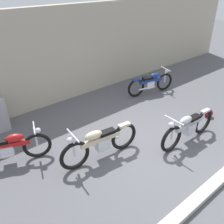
% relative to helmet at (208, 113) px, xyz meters
% --- Properties ---
extents(ground_plane, '(40.00, 40.00, 0.00)m').
position_rel_helmet_xyz_m(ground_plane, '(-2.53, 0.04, -0.13)').
color(ground_plane, '#56565B').
extents(building_wall, '(18.00, 0.30, 3.10)m').
position_rel_helmet_xyz_m(building_wall, '(-2.53, 4.02, 1.42)').
color(building_wall, '#B2A893').
rests_on(building_wall, ground_plane).
extents(curb_strip, '(18.00, 0.24, 0.12)m').
position_rel_helmet_xyz_m(curb_strip, '(-2.53, -1.66, -0.07)').
color(curb_strip, '#B7B2A8').
rests_on(curb_strip, ground_plane).
extents(helmet, '(0.26, 0.26, 0.26)m').
position_rel_helmet_xyz_m(helmet, '(0.00, 0.00, 0.00)').
color(helmet, maroon).
rests_on(helmet, ground_plane).
extents(motorcycle_blue, '(1.90, 0.67, 0.87)m').
position_rel_helmet_xyz_m(motorcycle_blue, '(-0.10, 2.33, 0.29)').
color(motorcycle_blue, black).
rests_on(motorcycle_blue, ground_plane).
extents(motorcycle_silver, '(2.04, 0.57, 0.91)m').
position_rel_helmet_xyz_m(motorcycle_silver, '(-1.62, -0.33, 0.31)').
color(motorcycle_silver, black).
rests_on(motorcycle_silver, ground_plane).
extents(motorcycle_cream, '(2.08, 0.58, 0.93)m').
position_rel_helmet_xyz_m(motorcycle_cream, '(-3.78, 0.60, 0.32)').
color(motorcycle_cream, black).
rests_on(motorcycle_cream, ground_plane).
extents(motorcycle_red, '(1.83, 0.85, 0.86)m').
position_rel_helmet_xyz_m(motorcycle_red, '(-5.47, 1.80, 0.28)').
color(motorcycle_red, black).
rests_on(motorcycle_red, ground_plane).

